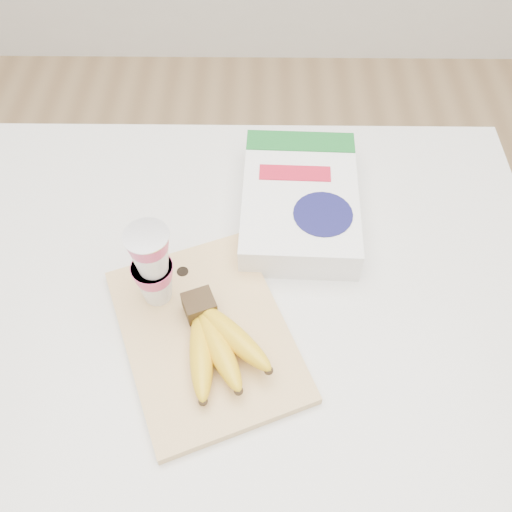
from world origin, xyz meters
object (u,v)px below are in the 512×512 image
Objects in this scene: bananas at (216,342)px; table at (221,383)px; yogurt_stack at (152,265)px; cutting_board at (206,334)px; cereal_box at (300,201)px.

table is at bearing 98.80° from bananas.
cutting_board is at bearing -39.59° from yogurt_stack.
yogurt_stack reaches higher than bananas.
cutting_board is at bearing -118.62° from cereal_box.
yogurt_stack is at bearing 135.53° from bananas.
cutting_board is (0.00, -0.12, 0.46)m from table.
bananas is 0.15m from yogurt_stack.
table is at bearing 70.04° from cutting_board.
table is 3.78× the size of cereal_box.
table is 3.49× the size of cutting_board.
bananas is (0.02, -0.16, 0.49)m from table.
cereal_box is at bearing 37.57° from cutting_board.
cereal_box is (0.14, 0.30, -0.01)m from bananas.
bananas is 0.62× the size of cereal_box.
table is at bearing -136.47° from cereal_box.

